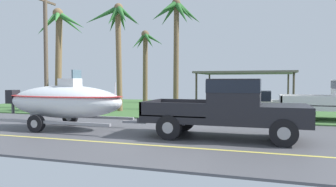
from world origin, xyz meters
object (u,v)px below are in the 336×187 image
Objects in this scene: pickup_truck_towing at (234,106)px; palm_tree_mid at (59,36)px; utility_pole at (46,50)px; parked_sedan_far at (248,104)px; palm_tree_near_right at (146,51)px; palm_tree_far_right at (118,28)px; carport_awning at (245,73)px; palm_tree_far_left at (176,25)px; boat_on_trailer at (64,101)px.

palm_tree_mid is (-12.29, 7.30, 3.82)m from pickup_truck_towing.
palm_tree_mid is 2.69m from utility_pole.
palm_tree_near_right is at bearing 137.91° from parked_sedan_far.
palm_tree_far_right is (4.77, -0.70, 0.15)m from palm_tree_mid.
parked_sedan_far is 13.13m from palm_tree_mid.
palm_tree_far_right is at bearing 138.70° from pickup_truck_towing.
palm_tree_near_right is 0.86× the size of utility_pole.
carport_awning is 14.03m from utility_pole.
utility_pole is at bearing 156.40° from pickup_truck_towing.
utility_pole is (-3.96, -1.59, -1.30)m from palm_tree_far_right.
palm_tree_near_right is 7.80m from palm_tree_mid.
palm_tree_far_left reaches higher than palm_tree_mid.
palm_tree_near_right is 9.66m from utility_pole.
palm_tree_far_left is (2.00, 8.71, 4.38)m from boat_on_trailer.
carport_awning is 8.56m from palm_tree_near_right.
boat_on_trailer is 15.01m from carport_awning.
palm_tree_mid reaches higher than pickup_truck_towing.
palm_tree_near_right is at bearing 175.92° from carport_awning.
boat_on_trailer is 9.95m from palm_tree_far_left.
palm_tree_far_left is at bearing 77.09° from boat_on_trailer.
boat_on_trailer is 14.86m from palm_tree_near_right.
palm_tree_far_left is at bearing 151.61° from parked_sedan_far.
boat_on_trailer is at bearing -136.82° from parked_sedan_far.
palm_tree_near_right is at bearing 74.20° from utility_pole.
pickup_truck_towing is 14.80m from palm_tree_mid.
pickup_truck_towing is at bearing 0.00° from boat_on_trailer.
palm_tree_mid is at bearing -116.20° from palm_tree_near_right.
pickup_truck_towing is at bearing -62.54° from palm_tree_far_left.
parked_sedan_far is 12.62m from palm_tree_near_right.
palm_tree_far_left is at bearing -52.24° from palm_tree_near_right.
boat_on_trailer is 0.91× the size of palm_tree_mid.
carport_awning is (5.99, 13.70, 1.38)m from boat_on_trailer.
palm_tree_mid is at bearing -169.71° from palm_tree_far_left.
pickup_truck_towing is 0.76× the size of utility_pole.
pickup_truck_towing is 6.52m from boat_on_trailer.
utility_pole is (0.81, -2.29, -1.15)m from palm_tree_mid.
palm_tree_near_right is at bearing 63.80° from palm_tree_mid.
palm_tree_mid is at bearing 171.68° from palm_tree_far_right.
parked_sedan_far is at bearing -28.39° from palm_tree_far_left.
utility_pole reaches higher than carport_awning.
palm_tree_far_right is (1.33, -7.69, 0.62)m from palm_tree_near_right.
parked_sedan_far is at bearing 89.11° from pickup_truck_towing.
palm_tree_far_left reaches higher than pickup_truck_towing.
carport_awning is 1.05× the size of palm_tree_far_right.
utility_pole reaches higher than palm_tree_far_left.
boat_on_trailer is 0.85× the size of utility_pole.
palm_tree_far_left is at bearing -128.69° from carport_awning.
utility_pole is at bearing -158.10° from palm_tree_far_right.
pickup_truck_towing is at bearing -90.89° from parked_sedan_far.
boat_on_trailer is at bearing -113.62° from carport_awning.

